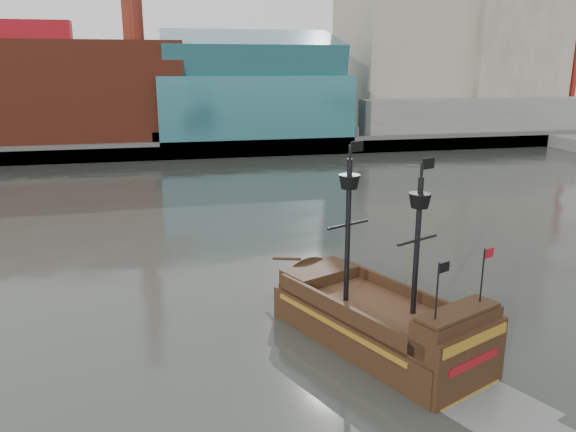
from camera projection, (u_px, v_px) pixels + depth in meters
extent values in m
plane|color=#292B26|center=(288.00, 379.00, 25.10)|extent=(400.00, 400.00, 0.00)
cube|color=slate|center=(185.00, 130.00, 111.41)|extent=(220.00, 60.00, 2.00)
cube|color=#4C4C49|center=(194.00, 150.00, 83.58)|extent=(220.00, 1.00, 2.60)
cube|color=maroon|center=(43.00, 92.00, 85.63)|extent=(42.00, 18.00, 15.00)
cube|color=#29656E|center=(252.00, 107.00, 91.31)|extent=(30.00, 16.00, 10.00)
cube|color=#9E9783|center=(403.00, 0.00, 102.49)|extent=(20.00, 22.00, 46.00)
cube|color=#AFA293|center=(502.00, 23.00, 103.66)|extent=(18.00, 18.00, 38.00)
cube|color=slate|center=(474.00, 117.00, 96.26)|extent=(40.00, 6.00, 6.00)
cube|color=#29656E|center=(251.00, 56.00, 89.22)|extent=(28.00, 14.94, 8.78)
cube|color=slate|center=(561.00, 114.00, 118.18)|extent=(4.00, 4.00, 3.00)
cylinder|color=maroon|center=(570.00, 42.00, 114.40)|extent=(1.40, 1.40, 32.00)
cube|color=slate|center=(569.00, 110.00, 129.75)|extent=(4.00, 4.00, 3.00)
cylinder|color=maroon|center=(576.00, 58.00, 126.75)|extent=(1.40, 1.40, 26.00)
cube|color=maroon|center=(572.00, 1.00, 122.97)|extent=(5.00, 2.50, 2.50)
cube|color=black|center=(375.00, 333.00, 28.21)|extent=(8.62, 12.05, 2.41)
cube|color=#492B1A|center=(376.00, 308.00, 27.86)|extent=(7.76, 10.84, 0.28)
cube|color=black|center=(319.00, 276.00, 31.26)|extent=(4.50, 3.59, 0.93)
cube|color=black|center=(456.00, 331.00, 23.92)|extent=(4.63, 3.09, 1.67)
cube|color=black|center=(470.00, 371.00, 23.64)|extent=(4.27, 1.99, 3.71)
cube|color=olive|center=(476.00, 340.00, 23.15)|extent=(3.87, 1.70, 0.46)
cube|color=maroon|center=(474.00, 362.00, 23.42)|extent=(3.01, 1.34, 0.37)
cylinder|color=black|center=(348.00, 232.00, 27.55)|extent=(0.34, 0.34, 7.23)
cylinder|color=black|center=(417.00, 247.00, 26.13)|extent=(0.34, 0.34, 6.67)
cone|color=black|center=(349.00, 182.00, 26.90)|extent=(1.34, 1.34, 0.65)
cone|color=black|center=(420.00, 201.00, 25.55)|extent=(1.34, 1.34, 0.65)
cube|color=black|center=(357.00, 146.00, 26.70)|extent=(0.78, 0.35, 0.51)
cube|color=black|center=(428.00, 164.00, 25.35)|extent=(0.78, 0.35, 0.51)
cube|color=gray|center=(500.00, 412.00, 22.71)|extent=(4.93, 4.61, 0.01)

